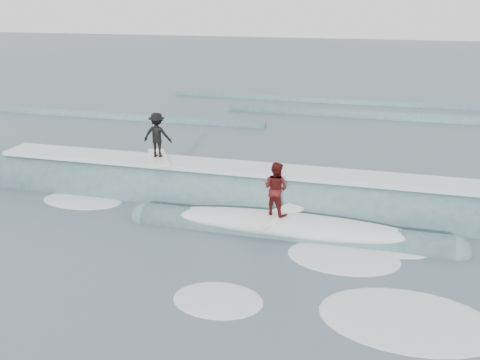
# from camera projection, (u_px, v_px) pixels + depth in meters

# --- Properties ---
(ground) EXTENTS (160.00, 160.00, 0.00)m
(ground) POSITION_uv_depth(u_px,v_px,m) (217.00, 244.00, 14.89)
(ground) COLOR #374B51
(ground) RESTS_ON ground
(breaking_wave) EXTENTS (23.98, 3.95, 2.33)m
(breaking_wave) POSITION_uv_depth(u_px,v_px,m) (252.00, 204.00, 17.68)
(breaking_wave) COLOR #3C6265
(breaking_wave) RESTS_ON ground
(surfer_black) EXTENTS (1.45, 2.01, 1.62)m
(surfer_black) POSITION_uv_depth(u_px,v_px,m) (157.00, 138.00, 18.12)
(surfer_black) COLOR silver
(surfer_black) RESTS_ON ground
(surfer_red) EXTENTS (1.42, 2.03, 1.67)m
(surfer_red) POSITION_uv_depth(u_px,v_px,m) (276.00, 192.00, 15.20)
(surfer_red) COLOR white
(surfer_red) RESTS_ON ground
(whitewater) EXTENTS (13.37, 6.40, 0.10)m
(whitewater) POSITION_uv_depth(u_px,v_px,m) (294.00, 265.00, 13.73)
(whitewater) COLOR white
(whitewater) RESTS_ON ground
(far_swells) EXTENTS (40.93, 8.65, 0.80)m
(far_swells) POSITION_uv_depth(u_px,v_px,m) (287.00, 114.00, 31.33)
(far_swells) COLOR #3C6265
(far_swells) RESTS_ON ground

